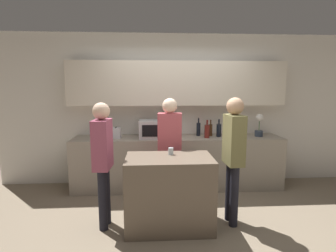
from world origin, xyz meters
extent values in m
plane|color=#7F705B|center=(0.00, 0.00, 0.00)|extent=(14.00, 14.00, 0.00)
cube|color=silver|center=(0.00, 1.74, 1.35)|extent=(6.40, 0.08, 2.70)
cube|color=beige|center=(0.00, 1.54, 1.83)|extent=(3.74, 0.32, 0.75)
cube|color=gray|center=(0.00, 1.39, 0.45)|extent=(3.60, 0.62, 0.90)
cube|color=brown|center=(-0.24, 0.07, 0.46)|extent=(1.07, 0.64, 0.91)
cube|color=#B7BABC|center=(-0.40, 1.38, 1.05)|extent=(0.52, 0.38, 0.30)
cube|color=black|center=(-0.45, 1.18, 1.05)|extent=(0.31, 0.01, 0.19)
cube|color=silver|center=(-1.11, 1.38, 0.99)|extent=(0.26, 0.16, 0.18)
cube|color=black|center=(-1.16, 1.38, 1.09)|extent=(0.02, 0.11, 0.01)
cube|color=black|center=(-1.06, 1.38, 1.09)|extent=(0.02, 0.11, 0.01)
cylinder|color=#333D4C|center=(1.43, 1.38, 0.95)|extent=(0.14, 0.14, 0.10)
cylinder|color=#38662D|center=(1.43, 1.38, 1.09)|extent=(0.01, 0.01, 0.18)
sphere|color=silver|center=(1.43, 1.38, 1.23)|extent=(0.13, 0.13, 0.13)
cylinder|color=black|center=(0.38, 1.50, 1.02)|extent=(0.07, 0.07, 0.23)
cylinder|color=black|center=(0.38, 1.50, 1.18)|extent=(0.02, 0.02, 0.09)
cylinder|color=maroon|center=(0.49, 1.31, 1.02)|extent=(0.09, 0.09, 0.22)
cylinder|color=maroon|center=(0.49, 1.31, 1.17)|extent=(0.03, 0.03, 0.09)
cylinder|color=#472814|center=(0.59, 1.47, 1.01)|extent=(0.06, 0.06, 0.21)
cylinder|color=#472814|center=(0.59, 1.47, 1.15)|extent=(0.02, 0.02, 0.08)
cylinder|color=black|center=(0.72, 1.39, 1.02)|extent=(0.08, 0.08, 0.22)
cylinder|color=black|center=(0.72, 1.39, 1.17)|extent=(0.03, 0.03, 0.09)
cylinder|color=maroon|center=(0.84, 1.37, 0.99)|extent=(0.08, 0.08, 0.17)
cylinder|color=maroon|center=(0.84, 1.37, 1.10)|extent=(0.03, 0.03, 0.06)
cylinder|color=#B1BFC6|center=(-0.21, 0.19, 0.96)|extent=(0.07, 0.07, 0.09)
cylinder|color=black|center=(-0.11, 0.64, 0.39)|extent=(0.11, 0.11, 0.78)
cylinder|color=black|center=(-0.27, 0.65, 0.39)|extent=(0.11, 0.11, 0.78)
cube|color=#BA4E57|center=(-0.19, 0.65, 1.09)|extent=(0.35, 0.22, 0.62)
sphere|color=beige|center=(-0.19, 0.65, 1.50)|extent=(0.21, 0.21, 0.21)
cylinder|color=black|center=(0.58, 0.03, 0.40)|extent=(0.11, 0.11, 0.80)
cylinder|color=black|center=(0.57, 0.19, 0.40)|extent=(0.11, 0.11, 0.80)
cube|color=olive|center=(0.58, 0.11, 1.11)|extent=(0.21, 0.35, 0.63)
sphere|color=tan|center=(0.58, 0.11, 1.53)|extent=(0.22, 0.22, 0.22)
cylinder|color=black|center=(-1.05, 0.20, 0.38)|extent=(0.11, 0.11, 0.77)
cylinder|color=black|center=(-1.06, 0.04, 0.38)|extent=(0.11, 0.11, 0.77)
cube|color=#A14964|center=(-1.05, 0.12, 1.07)|extent=(0.21, 0.35, 0.61)
sphere|color=beige|center=(-1.05, 0.12, 1.48)|extent=(0.21, 0.21, 0.21)
camera|label=1|loc=(-0.44, -3.05, 1.77)|focal=28.00mm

